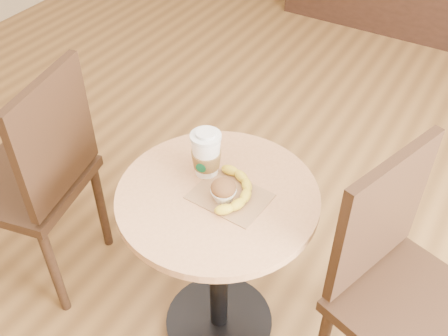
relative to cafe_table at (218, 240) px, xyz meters
name	(u,v)px	position (x,y,z in m)	size (l,w,h in m)	color
cafe_table	(218,240)	(0.00, 0.00, 0.00)	(0.67, 0.67, 0.75)	black
chair_left	(38,176)	(-0.76, -0.11, 0.04)	(0.53, 0.53, 1.02)	black
chair_right	(401,287)	(0.61, 0.11, 0.03)	(0.56, 0.56, 1.01)	black
kraft_bag	(230,196)	(0.04, 0.01, 0.23)	(0.24, 0.18, 0.00)	#946B47
coffee_cup	(206,155)	(-0.09, 0.07, 0.31)	(0.10, 0.10, 0.17)	white
muffin	(223,190)	(0.03, -0.01, 0.27)	(0.08, 0.08, 0.07)	white
banana	(231,190)	(0.04, 0.02, 0.25)	(0.17, 0.23, 0.03)	yellow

